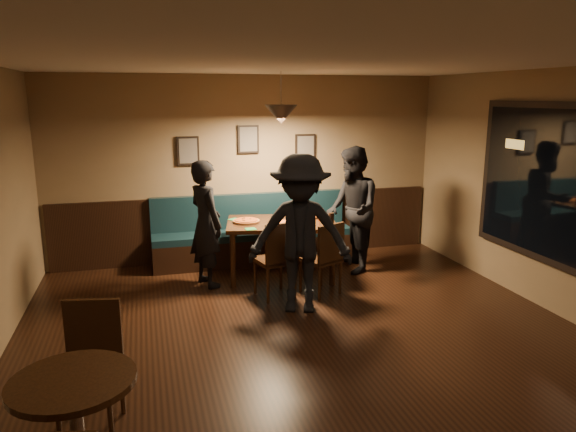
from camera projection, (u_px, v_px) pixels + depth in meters
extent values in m
plane|color=black|center=(321.00, 359.00, 5.15)|extent=(7.00, 7.00, 0.00)
plane|color=silver|center=(325.00, 58.00, 4.53)|extent=(7.00, 7.00, 0.00)
plane|color=#8C704F|center=(248.00, 169.00, 8.13)|extent=(6.00, 0.00, 6.00)
cube|color=black|center=(250.00, 226.00, 8.30)|extent=(5.88, 0.06, 1.00)
cube|color=black|center=(555.00, 185.00, 6.05)|extent=(0.06, 2.56, 1.86)
plane|color=black|center=(553.00, 185.00, 6.04)|extent=(0.00, 2.40, 2.40)
cube|color=black|center=(188.00, 151.00, 7.81)|extent=(0.32, 0.04, 0.42)
cube|color=black|center=(248.00, 139.00, 8.01)|extent=(0.32, 0.04, 0.42)
cube|color=black|center=(305.00, 148.00, 8.27)|extent=(0.32, 0.04, 0.42)
cone|color=black|center=(281.00, 114.00, 7.01)|extent=(0.44, 0.44, 0.25)
cube|color=black|center=(281.00, 249.00, 7.42)|extent=(1.64, 1.23, 0.79)
imported|color=black|center=(206.00, 224.00, 7.01)|extent=(0.60, 0.72, 1.69)
imported|color=black|center=(352.00, 210.00, 7.57)|extent=(0.77, 0.94, 1.80)
imported|color=black|center=(300.00, 234.00, 6.14)|extent=(1.36, 1.04, 1.86)
cylinder|color=gold|center=(246.00, 221.00, 7.29)|extent=(0.41, 0.41, 0.04)
cylinder|color=orange|center=(284.00, 223.00, 7.16)|extent=(0.36, 0.36, 0.04)
cylinder|color=gold|center=(309.00, 216.00, 7.60)|extent=(0.42, 0.42, 0.04)
cylinder|color=black|center=(331.00, 219.00, 7.17)|extent=(0.09, 0.09, 0.16)
cylinder|color=#A72505|center=(320.00, 216.00, 7.37)|extent=(0.03, 0.03, 0.13)
cube|color=#1F773D|center=(235.00, 219.00, 7.46)|extent=(0.21, 0.21, 0.01)
cube|color=#1F7735|center=(251.00, 229.00, 6.92)|extent=(0.14, 0.14, 0.01)
cube|color=silver|center=(284.00, 228.00, 6.99)|extent=(0.17, 0.02, 0.00)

